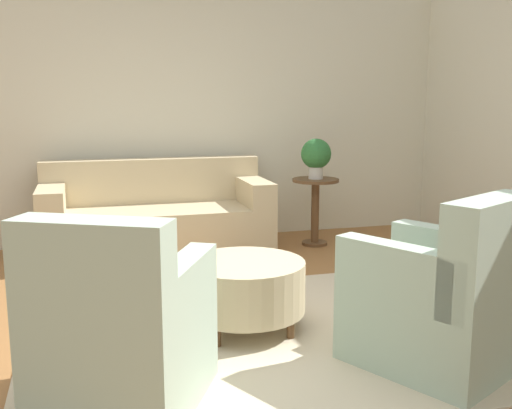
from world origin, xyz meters
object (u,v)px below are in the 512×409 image
object	(u,v)px
armchair_left	(121,336)
ottoman_table	(244,286)
armchair_right	(441,302)
couch	(157,219)
potted_plant_on_side_table	(316,155)
side_table	(315,201)

from	to	relation	value
armchair_left	ottoman_table	world-z (taller)	armchair_left
armchair_left	armchair_right	distance (m)	1.71
couch	ottoman_table	bearing A→B (deg)	-81.83
couch	armchair_left	distance (m)	3.02
armchair_left	potted_plant_on_side_table	world-z (taller)	potted_plant_on_side_table
armchair_right	ottoman_table	distance (m)	1.23
couch	potted_plant_on_side_table	size ratio (longest dim) A/B	5.31
armchair_right	ottoman_table	size ratio (longest dim) A/B	1.34
potted_plant_on_side_table	armchair_left	bearing A→B (deg)	-126.40
armchair_right	potted_plant_on_side_table	xyz separation A→B (m)	(0.38, 2.84, 0.54)
armchair_left	potted_plant_on_side_table	size ratio (longest dim) A/B	2.59
couch	potted_plant_on_side_table	world-z (taller)	potted_plant_on_side_table
couch	side_table	bearing A→B (deg)	-4.90
side_table	potted_plant_on_side_table	size ratio (longest dim) A/B	1.69
armchair_left	side_table	world-z (taller)	armchair_left
couch	armchair_right	distance (m)	3.21
ottoman_table	side_table	bearing A→B (deg)	57.56
potted_plant_on_side_table	couch	bearing A→B (deg)	175.10
ottoman_table	potted_plant_on_side_table	distance (m)	2.46
ottoman_table	side_table	world-z (taller)	side_table
couch	armchair_left	size ratio (longest dim) A/B	2.05
ottoman_table	potted_plant_on_side_table	bearing A→B (deg)	57.56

